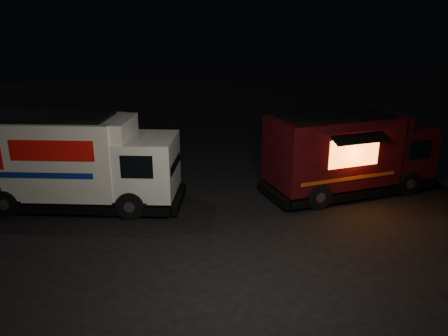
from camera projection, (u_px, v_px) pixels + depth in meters
ground at (209, 235)px, 13.34m from camera, size 80.00×80.00×0.00m
white_truck at (78, 161)px, 15.07m from camera, size 7.53×4.32×3.23m
red_truck at (351, 152)px, 16.36m from camera, size 6.86×3.21×3.08m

